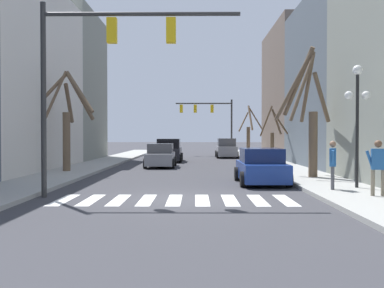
% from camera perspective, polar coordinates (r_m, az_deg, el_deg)
% --- Properties ---
extents(ground_plane, '(240.00, 240.00, 0.00)m').
position_cam_1_polar(ground_plane, '(14.94, -2.19, -6.97)').
color(ground_plane, '#38383D').
extents(sidewalk_right, '(2.82, 90.00, 0.15)m').
position_cam_1_polar(sidewalk_right, '(15.87, 20.55, -6.29)').
color(sidewalk_right, '#9E9E99').
rests_on(sidewalk_right, ground_plane).
extents(building_row_left, '(6.00, 32.93, 12.10)m').
position_cam_1_polar(building_row_left, '(28.25, -23.16, 8.13)').
color(building_row_left, '#515B66').
rests_on(building_row_left, ground_plane).
extents(building_row_right, '(6.00, 37.57, 11.72)m').
position_cam_1_polar(building_row_right, '(30.29, 19.53, 7.17)').
color(building_row_right, gray).
rests_on(building_row_right, ground_plane).
extents(crosswalk_stripes, '(7.65, 2.60, 0.01)m').
position_cam_1_polar(crosswalk_stripes, '(14.65, -2.25, -7.12)').
color(crosswalk_stripes, white).
rests_on(crosswalk_stripes, ground_plane).
extents(traffic_signal_near, '(6.72, 0.28, 6.57)m').
position_cam_1_polar(traffic_signal_near, '(15.68, -11.72, 10.85)').
color(traffic_signal_near, '#2D2D2D').
rests_on(traffic_signal_near, ground_plane).
extents(traffic_signal_far, '(5.91, 0.28, 5.81)m').
position_cam_1_polar(traffic_signal_far, '(46.75, 2.35, 3.80)').
color(traffic_signal_far, '#2D2D2D').
rests_on(traffic_signal_far, ground_plane).
extents(street_lamp_right_corner, '(0.95, 0.36, 4.56)m').
position_cam_1_polar(street_lamp_right_corner, '(17.84, 20.26, 5.11)').
color(street_lamp_right_corner, black).
rests_on(street_lamp_right_corner, sidewalk_right).
extents(car_parked_right_far, '(2.14, 4.88, 1.82)m').
position_cam_1_polar(car_parked_right_far, '(35.80, -2.96, -0.89)').
color(car_parked_right_far, black).
rests_on(car_parked_right_far, ground_plane).
extents(car_at_intersection, '(2.08, 4.21, 1.54)m').
position_cam_1_polar(car_at_intersection, '(19.64, 8.80, -2.92)').
color(car_at_intersection, navy).
rests_on(car_at_intersection, ground_plane).
extents(car_parked_left_near, '(1.99, 4.18, 1.80)m').
position_cam_1_polar(car_parked_left_near, '(41.94, 4.40, -0.61)').
color(car_parked_left_near, gray).
rests_on(car_parked_left_near, ground_plane).
extents(car_driving_away_lane, '(1.97, 4.20, 1.55)m').
position_cam_1_polar(car_driving_away_lane, '(29.57, -4.00, -1.54)').
color(car_driving_away_lane, gray).
rests_on(car_driving_away_lane, ground_plane).
extents(pedestrian_near_right_corner, '(0.33, 0.75, 1.75)m').
position_cam_1_polar(pedestrian_near_right_corner, '(16.97, 17.43, -2.03)').
color(pedestrian_near_right_corner, '#4C4C51').
rests_on(pedestrian_near_right_corner, sidewalk_right).
extents(pedestrian_on_right_sidewalk, '(0.77, 0.33, 1.80)m').
position_cam_1_polar(pedestrian_on_right_sidewalk, '(15.59, 22.55, -2.24)').
color(pedestrian_on_right_sidewalk, '#7A705B').
rests_on(pedestrian_on_right_sidewalk, sidewalk_right).
extents(street_tree_right_far, '(2.80, 2.66, 6.14)m').
position_cam_1_polar(street_tree_right_far, '(22.06, 14.51, 3.86)').
color(street_tree_right_far, brown).
rests_on(street_tree_right_far, sidewalk_right).
extents(street_tree_left_far, '(2.07, 1.38, 4.10)m').
position_cam_1_polar(street_tree_left_far, '(32.99, 10.28, 0.92)').
color(street_tree_left_far, brown).
rests_on(street_tree_left_far, sidewalk_right).
extents(street_tree_left_near, '(3.64, 3.14, 5.50)m').
position_cam_1_polar(street_tree_left_near, '(25.57, -15.50, 3.22)').
color(street_tree_left_near, brown).
rests_on(street_tree_left_near, sidewalk_left).
extents(street_tree_left_mid, '(2.47, 1.96, 4.82)m').
position_cam_1_polar(street_tree_left_mid, '(43.40, 7.23, 1.38)').
color(street_tree_left_mid, brown).
rests_on(street_tree_left_mid, sidewalk_right).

